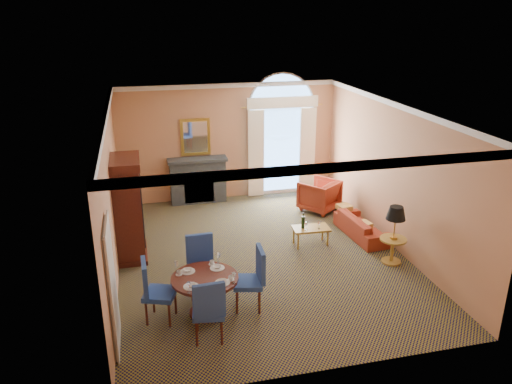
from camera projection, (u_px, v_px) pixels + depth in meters
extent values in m
plane|color=#131034|center=(261.00, 256.00, 10.82)|extent=(7.50, 7.50, 0.00)
cube|color=tan|center=(228.00, 142.00, 13.68)|extent=(6.00, 0.04, 3.20)
cube|color=tan|center=(111.00, 199.00, 9.60)|extent=(0.04, 7.50, 3.20)
cube|color=tan|center=(394.00, 176.00, 10.92)|extent=(0.04, 7.50, 3.20)
cube|color=white|center=(262.00, 109.00, 9.71)|extent=(6.00, 7.50, 0.04)
cube|color=silver|center=(262.00, 112.00, 9.73)|extent=(6.00, 7.50, 0.12)
cube|color=silver|center=(112.00, 288.00, 7.62)|extent=(0.08, 0.90, 2.06)
cube|color=#3B4246|center=(198.00, 181.00, 13.65)|extent=(1.50, 0.40, 1.20)
cube|color=#3B4246|center=(197.00, 159.00, 13.40)|extent=(1.60, 0.46, 0.08)
cube|color=gold|center=(195.00, 137.00, 13.39)|extent=(0.80, 0.04, 1.00)
cube|color=white|center=(196.00, 137.00, 13.37)|extent=(0.64, 0.02, 0.84)
cube|color=silver|center=(281.00, 151.00, 14.12)|extent=(1.90, 0.04, 2.50)
cube|color=#80A9D7|center=(281.00, 151.00, 14.11)|extent=(1.70, 0.02, 2.30)
cylinder|color=silver|center=(282.00, 107.00, 13.68)|extent=(1.90, 0.04, 1.90)
cube|color=white|center=(256.00, 154.00, 13.84)|extent=(0.45, 0.06, 2.45)
cube|color=white|center=(307.00, 150.00, 14.17)|extent=(0.45, 0.06, 2.45)
cube|color=white|center=(283.00, 102.00, 13.52)|extent=(2.00, 0.08, 0.30)
cube|color=#3E160E|center=(128.00, 212.00, 10.50)|extent=(0.56, 1.02, 2.04)
cube|color=#3E160E|center=(124.00, 162.00, 10.12)|extent=(0.63, 1.12, 0.16)
cube|color=#3E160E|center=(132.00, 253.00, 10.83)|extent=(0.63, 1.12, 0.10)
cylinder|color=#3E160E|center=(205.00, 278.00, 8.52)|extent=(1.16, 1.16, 0.05)
cylinder|color=#3E160E|center=(205.00, 297.00, 8.65)|extent=(0.16, 0.16, 0.68)
cylinder|color=#3E160E|center=(206.00, 312.00, 8.76)|extent=(0.58, 0.58, 0.06)
cylinder|color=white|center=(217.00, 268.00, 8.81)|extent=(0.26, 0.26, 0.01)
imported|color=white|center=(217.00, 267.00, 8.80)|extent=(0.15, 0.15, 0.04)
imported|color=white|center=(212.00, 262.00, 8.92)|extent=(0.09, 0.09, 0.07)
cylinder|color=white|center=(188.00, 271.00, 8.69)|extent=(0.26, 0.26, 0.01)
imported|color=white|center=(188.00, 270.00, 8.68)|extent=(0.15, 0.15, 0.04)
imported|color=white|center=(179.00, 273.00, 8.58)|extent=(0.09, 0.09, 0.07)
cylinder|color=white|center=(191.00, 287.00, 8.22)|extent=(0.26, 0.26, 0.01)
imported|color=white|center=(191.00, 285.00, 8.21)|extent=(0.15, 0.15, 0.04)
imported|color=white|center=(197.00, 289.00, 8.07)|extent=(0.09, 0.09, 0.07)
cylinder|color=white|center=(222.00, 283.00, 8.33)|extent=(0.26, 0.26, 0.01)
imported|color=white|center=(222.00, 281.00, 8.32)|extent=(0.15, 0.15, 0.04)
imported|color=white|center=(231.00, 278.00, 8.42)|extent=(0.09, 0.09, 0.07)
cube|color=navy|center=(201.00, 271.00, 9.19)|extent=(0.52, 0.52, 0.09)
cube|color=navy|center=(200.00, 249.00, 9.29)|extent=(0.51, 0.09, 0.60)
cylinder|color=#3E160E|center=(211.00, 277.00, 9.50)|extent=(0.04, 0.04, 0.46)
cylinder|color=#3E160E|center=(191.00, 279.00, 9.43)|extent=(0.04, 0.04, 0.46)
cylinder|color=#3E160E|center=(214.00, 288.00, 9.14)|extent=(0.04, 0.04, 0.46)
cylinder|color=#3E160E|center=(192.00, 290.00, 9.07)|extent=(0.04, 0.04, 0.46)
cube|color=navy|center=(209.00, 311.00, 7.96)|extent=(0.57, 0.57, 0.09)
cube|color=navy|center=(209.00, 301.00, 7.63)|extent=(0.51, 0.11, 0.60)
cylinder|color=#3E160E|center=(197.00, 334.00, 7.85)|extent=(0.04, 0.04, 0.46)
cylinder|color=#3E160E|center=(222.00, 332.00, 7.89)|extent=(0.04, 0.04, 0.46)
cylinder|color=#3E160E|center=(197.00, 319.00, 8.22)|extent=(0.04, 0.04, 0.46)
cylinder|color=#3E160E|center=(221.00, 318.00, 8.25)|extent=(0.04, 0.04, 0.46)
cube|color=navy|center=(248.00, 282.00, 8.79)|extent=(0.60, 0.60, 0.09)
cube|color=navy|center=(261.00, 264.00, 8.74)|extent=(0.10, 0.51, 0.60)
cylinder|color=#3E160E|center=(259.00, 302.00, 8.70)|extent=(0.04, 0.04, 0.46)
cylinder|color=#3E160E|center=(259.00, 290.00, 9.07)|extent=(0.04, 0.04, 0.46)
cylinder|color=#3E160E|center=(237.00, 302.00, 8.70)|extent=(0.04, 0.04, 0.46)
cylinder|color=#3E160E|center=(237.00, 290.00, 9.07)|extent=(0.04, 0.04, 0.46)
cube|color=navy|center=(160.00, 294.00, 8.44)|extent=(0.65, 0.65, 0.09)
cube|color=navy|center=(145.00, 278.00, 8.28)|extent=(0.09, 0.51, 0.60)
cylinder|color=#3E160E|center=(154.00, 301.00, 8.74)|extent=(0.04, 0.04, 0.46)
cylinder|color=#3E160E|center=(146.00, 314.00, 8.37)|extent=(0.04, 0.04, 0.46)
cylinder|color=#3E160E|center=(176.00, 302.00, 8.70)|extent=(0.04, 0.04, 0.46)
cylinder|color=#3E160E|center=(169.00, 315.00, 8.33)|extent=(0.04, 0.04, 0.46)
imported|color=#A1331D|center=(362.00, 226.00, 11.69)|extent=(0.79, 1.73, 0.49)
imported|color=#A1331D|center=(319.00, 195.00, 13.16)|extent=(1.25, 1.25, 0.82)
cube|color=#B08534|center=(311.00, 228.00, 11.21)|extent=(0.85, 0.50, 0.05)
cylinder|color=#B08534|center=(298.00, 242.00, 11.06)|extent=(0.04, 0.04, 0.37)
cylinder|color=#B08534|center=(328.00, 238.00, 11.21)|extent=(0.04, 0.04, 0.37)
cylinder|color=#B08534|center=(294.00, 235.00, 11.36)|extent=(0.04, 0.04, 0.37)
cylinder|color=#B08534|center=(322.00, 232.00, 11.51)|extent=(0.04, 0.04, 0.37)
cylinder|color=#B08534|center=(393.00, 239.00, 10.36)|extent=(0.55, 0.55, 0.04)
cylinder|color=#B08534|center=(392.00, 251.00, 10.46)|extent=(0.07, 0.07, 0.52)
cylinder|color=#B08534|center=(391.00, 261.00, 10.54)|extent=(0.41, 0.41, 0.04)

